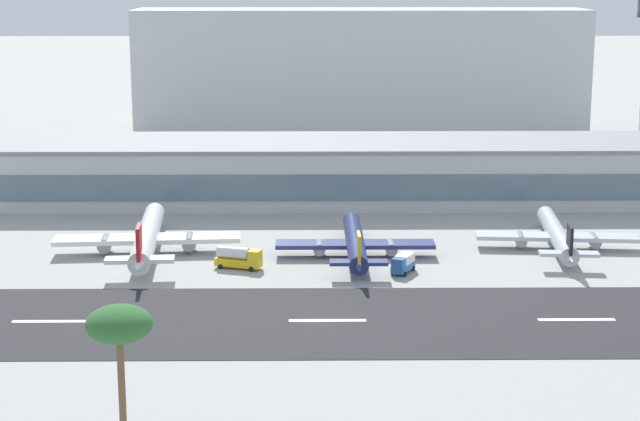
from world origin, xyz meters
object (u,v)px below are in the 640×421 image
at_px(distant_hotel_block, 360,70).
at_px(service_fuel_truck_0, 238,258).
at_px(terminal_building, 336,170).
at_px(service_box_truck_1, 403,263).
at_px(airliner_black_tail_gate_2, 558,236).
at_px(airliner_red_tail_gate_0, 147,238).
at_px(airliner_gold_tail_gate_1, 355,244).
at_px(palm_tree_2, 119,327).

relative_size(distant_hotel_block, service_fuel_truck_0, 16.64).
xyz_separation_m(terminal_building, service_box_truck_1, (10.56, -62.22, -5.19)).
bearing_deg(distant_hotel_block, airliner_black_tail_gate_2, -78.83).
bearing_deg(service_box_truck_1, terminal_building, -143.60).
bearing_deg(terminal_building, service_box_truck_1, -80.37).
bearing_deg(airliner_red_tail_gate_0, terminal_building, -41.21).
relative_size(airliner_red_tail_gate_0, airliner_black_tail_gate_2, 1.17).
bearing_deg(airliner_gold_tail_gate_1, service_box_truck_1, -142.19).
xyz_separation_m(airliner_gold_tail_gate_1, airliner_black_tail_gate_2, (39.39, 5.38, -0.01)).
bearing_deg(service_box_truck_1, airliner_black_tail_gate_2, 143.66).
relative_size(airliner_red_tail_gate_0, service_box_truck_1, 7.19).
height_order(airliner_red_tail_gate_0, service_box_truck_1, airliner_red_tail_gate_0).
height_order(distant_hotel_block, airliner_black_tail_gate_2, distant_hotel_block).
relative_size(terminal_building, palm_tree_2, 8.92).
height_order(airliner_red_tail_gate_0, palm_tree_2, palm_tree_2).
bearing_deg(distant_hotel_block, service_fuel_truck_0, -100.01).
bearing_deg(distant_hotel_block, terminal_building, -95.63).
height_order(terminal_building, palm_tree_2, palm_tree_2).
relative_size(service_fuel_truck_0, service_box_truck_1, 1.38).
height_order(terminal_building, service_fuel_truck_0, terminal_building).
bearing_deg(terminal_building, service_fuel_truck_0, -107.85).
bearing_deg(terminal_building, airliner_red_tail_gate_0, -127.11).
xyz_separation_m(terminal_building, distant_hotel_block, (10.88, 110.38, 13.01)).
bearing_deg(airliner_gold_tail_gate_1, service_fuel_truck_0, 109.06).
height_order(airliner_gold_tail_gate_1, service_box_truck_1, airliner_gold_tail_gate_1).
distance_m(service_box_truck_1, palm_tree_2, 84.48).
distance_m(service_fuel_truck_0, palm_tree_2, 79.16).
bearing_deg(service_box_truck_1, service_fuel_truck_0, -69.15).
relative_size(terminal_building, airliner_red_tail_gate_0, 3.45).
bearing_deg(airliner_black_tail_gate_2, service_fuel_truck_0, 106.80).
relative_size(airliner_gold_tail_gate_1, palm_tree_2, 2.21).
height_order(airliner_black_tail_gate_2, service_box_truck_1, airliner_black_tail_gate_2).
distance_m(airliner_red_tail_gate_0, airliner_gold_tail_gate_1, 39.58).
distance_m(terminal_building, airliner_red_tail_gate_0, 61.52).
xyz_separation_m(airliner_black_tail_gate_2, service_fuel_truck_0, (-60.88, -12.78, -0.60)).
relative_size(airliner_black_tail_gate_2, service_box_truck_1, 6.13).
xyz_separation_m(distant_hotel_block, airliner_gold_tail_gate_1, (-8.45, -162.12, -17.35)).
xyz_separation_m(airliner_red_tail_gate_0, service_box_truck_1, (47.61, -13.25, -1.30)).
relative_size(airliner_black_tail_gate_2, palm_tree_2, 2.20).
distance_m(distant_hotel_block, service_fuel_truck_0, 173.08).
xyz_separation_m(service_fuel_truck_0, palm_tree_2, (-7.68, -77.61, 13.52)).
distance_m(distant_hotel_block, airliner_red_tail_gate_0, 167.25).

